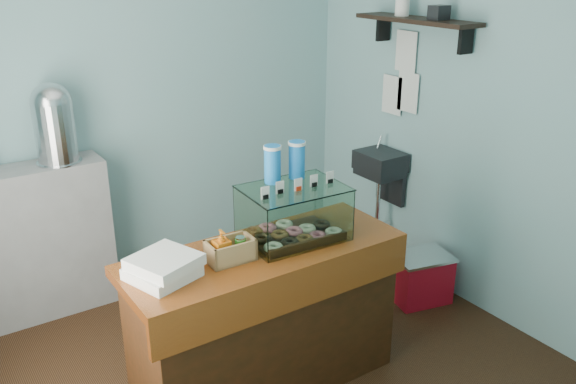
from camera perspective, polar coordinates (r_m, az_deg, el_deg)
ground at (r=4.05m, az=-4.00°, el=-15.46°), size 3.50×3.50×0.00m
room_shell at (r=3.35m, az=-4.43°, el=8.87°), size 3.54×3.04×2.82m
counter at (r=3.61m, az=-2.12°, el=-11.66°), size 1.60×0.60×0.90m
back_shelf at (r=4.61m, az=-22.45°, el=-4.38°), size 1.00×0.32×1.10m
display_case at (r=3.48m, az=0.28°, el=-1.55°), size 0.59×0.45×0.53m
condiment_crate at (r=3.25m, az=-5.56°, el=-5.38°), size 0.26×0.16×0.19m
pastry_boxes at (r=3.14m, az=-11.59°, el=-6.90°), size 0.39×0.38×0.12m
coffee_urn at (r=4.37m, az=-21.08°, el=6.19°), size 0.30×0.30×0.55m
red_cooler at (r=4.68m, az=12.29°, el=-7.80°), size 0.48×0.41×0.37m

